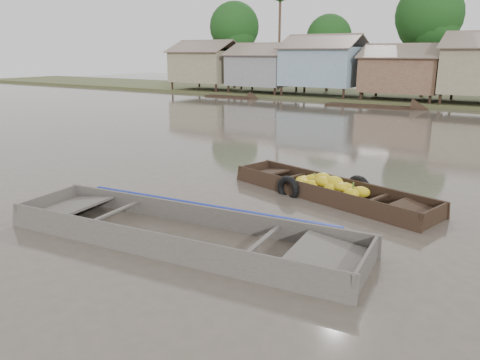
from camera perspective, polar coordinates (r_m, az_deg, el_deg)
The scene contains 3 objects.
ground at distance 11.42m, azimuth -0.48°, elevation -4.64°, with size 120.00×120.00×0.00m, color #4A4439.
banana_boat at distance 13.27m, azimuth 10.50°, elevation -1.16°, with size 6.32×2.99×0.84m.
viewer_boat at distance 10.16m, azimuth -7.00°, elevation -6.93°, with size 8.19×2.95×0.64m.
Camera 1 is at (5.92, -8.95, 3.90)m, focal length 35.00 mm.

